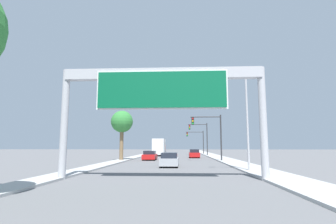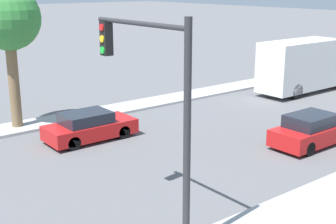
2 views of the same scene
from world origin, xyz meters
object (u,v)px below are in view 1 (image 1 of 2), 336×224
car_mid_center (194,154)px  traffic_light_near_intersection (211,130)px  palm_tree_background (122,122)px  street_lamp_right (244,111)px  traffic_light_far_intersection (197,138)px  truck_box_primary (159,147)px  traffic_light_mid_block (201,134)px  car_mid_left (150,156)px  car_mid_right (169,160)px  sign_gantry (162,91)px

car_mid_center → traffic_light_near_intersection: size_ratio=0.67×
palm_tree_background → street_lamp_right: bearing=-47.2°
traffic_light_far_intersection → palm_tree_background: (-12.65, -29.36, 1.51)m
traffic_light_near_intersection → traffic_light_far_intersection: traffic_light_near_intersection is taller
truck_box_primary → traffic_light_mid_block: (9.03, 0.43, 2.85)m
traffic_light_near_intersection → traffic_light_far_intersection: bearing=90.3°
traffic_light_mid_block → traffic_light_near_intersection: bearing=-90.3°
car_mid_center → truck_box_primary: size_ratio=0.49×
car_mid_left → palm_tree_background: 6.51m
car_mid_right → traffic_light_mid_block: traffic_light_mid_block is taller
traffic_light_mid_block → street_lamp_right: street_lamp_right is taller
traffic_light_near_intersection → traffic_light_mid_block: 20.00m
street_lamp_right → traffic_light_far_intersection: bearing=91.7°
traffic_light_near_intersection → traffic_light_mid_block: bearing=89.7°
car_mid_right → street_lamp_right: (6.58, -5.01, 4.39)m
truck_box_primary → car_mid_center: bearing=-52.7°
car_mid_center → traffic_light_mid_block: size_ratio=0.62×
car_mid_center → traffic_light_mid_block: traffic_light_mid_block is taller
car_mid_right → car_mid_left: size_ratio=1.03×
car_mid_right → truck_box_primary: bearing=96.9°
car_mid_left → traffic_light_near_intersection: traffic_light_near_intersection is taller
traffic_light_mid_block → traffic_light_far_intersection: 10.03m
sign_gantry → truck_box_primary: bearing=95.0°
sign_gantry → car_mid_center: bearing=83.5°
traffic_light_near_intersection → street_lamp_right: (1.16, -14.41, 0.73)m
car_mid_left → traffic_light_far_intersection: (8.78, 27.31, 3.32)m
car_mid_left → car_mid_center: car_mid_center is taller
truck_box_primary → palm_tree_background: palm_tree_background is taller
car_mid_center → palm_tree_background: size_ratio=0.60×
street_lamp_right → car_mid_center: bearing=97.1°
car_mid_left → truck_box_primary: 16.92m
traffic_light_far_intersection → palm_tree_background: size_ratio=0.81×
traffic_light_near_intersection → street_lamp_right: 14.48m
car_mid_right → street_lamp_right: 9.36m
truck_box_primary → street_lamp_right: street_lamp_right is taller
palm_tree_background → truck_box_primary: bearing=78.5°
traffic_light_near_intersection → palm_tree_background: palm_tree_background is taller
car_mid_right → traffic_light_near_intersection: (5.42, 9.40, 3.66)m
sign_gantry → palm_tree_background: bearing=109.5°
traffic_light_near_intersection → palm_tree_background: bearing=177.1°
sign_gantry → traffic_light_mid_block: (5.53, 40.12, -1.03)m
traffic_light_near_intersection → street_lamp_right: street_lamp_right is taller
truck_box_primary → traffic_light_near_intersection: size_ratio=1.35×
traffic_light_mid_block → palm_tree_background: (-12.90, -19.36, 0.84)m
car_mid_left → street_lamp_right: bearing=-59.5°
traffic_light_near_intersection → palm_tree_background: 12.86m
traffic_light_far_intersection → truck_box_primary: bearing=-130.1°
car_mid_left → palm_tree_background: palm_tree_background is taller
traffic_light_near_intersection → traffic_light_far_intersection: 30.00m
car_mid_left → car_mid_center: (7.00, 7.68, 0.05)m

